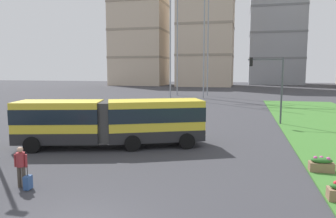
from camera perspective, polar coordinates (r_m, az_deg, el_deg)
articulated_bus at (r=20.65m, az=-10.13°, el=-2.23°), size 11.87×6.32×3.00m
pedestrian_crossing at (r=14.83m, az=-24.97°, el=-8.98°), size 0.58×0.36×1.74m
rolling_suitcase at (r=14.61m, az=-23.91°, el=-11.99°), size 0.28×0.38×0.97m
flower_planter_2 at (r=17.11m, az=25.89°, el=-8.95°), size 1.10×0.56×0.74m
traffic_light_far_right at (r=30.33m, az=18.04°, el=5.15°), size 3.13×0.28×6.10m
apartment_tower_west at (r=110.34m, az=-5.19°, el=13.59°), size 17.88×14.36×35.51m
apartment_tower_westcentre at (r=105.43m, az=6.96°, el=16.83°), size 17.13×17.61×46.20m
apartment_tower_centre at (r=124.77m, az=19.07°, el=16.51°), size 18.73×16.07×52.92m
transmission_pylon at (r=60.61m, az=4.00°, el=17.56°), size 9.00×6.24×29.38m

